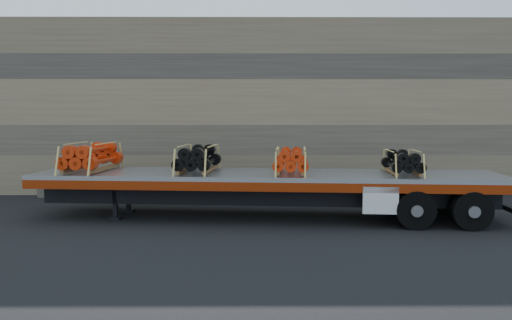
# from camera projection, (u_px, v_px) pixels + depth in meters

# --- Properties ---
(ground) EXTENTS (120.00, 120.00, 0.00)m
(ground) POSITION_uv_depth(u_px,v_px,m) (261.00, 221.00, 15.01)
(ground) COLOR black
(ground) RESTS_ON ground
(rock_wall) EXTENTS (44.00, 3.00, 7.00)m
(rock_wall) POSITION_uv_depth(u_px,v_px,m) (258.00, 108.00, 21.18)
(rock_wall) COLOR #7A6B54
(rock_wall) RESTS_ON ground
(trailer) EXTENTS (14.34, 3.98, 1.42)m
(trailer) POSITION_uv_depth(u_px,v_px,m) (266.00, 195.00, 15.40)
(trailer) COLOR #9FA1A6
(trailer) RESTS_ON ground
(bundle_front) EXTENTS (1.41, 2.49, 0.85)m
(bundle_front) POSITION_uv_depth(u_px,v_px,m) (92.00, 158.00, 15.76)
(bundle_front) COLOR red
(bundle_front) RESTS_ON trailer
(bundle_midfront) EXTENTS (1.31, 2.32, 0.79)m
(bundle_midfront) POSITION_uv_depth(u_px,v_px,m) (198.00, 159.00, 15.48)
(bundle_midfront) COLOR black
(bundle_midfront) RESTS_ON trailer
(bundle_midrear) EXTENTS (1.20, 2.13, 0.73)m
(bundle_midrear) POSITION_uv_depth(u_px,v_px,m) (291.00, 161.00, 15.25)
(bundle_midrear) COLOR red
(bundle_midrear) RESTS_ON trailer
(bundle_rear) EXTENTS (1.12, 1.98, 0.67)m
(bundle_rear) POSITION_uv_depth(u_px,v_px,m) (402.00, 163.00, 14.97)
(bundle_rear) COLOR black
(bundle_rear) RESTS_ON trailer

